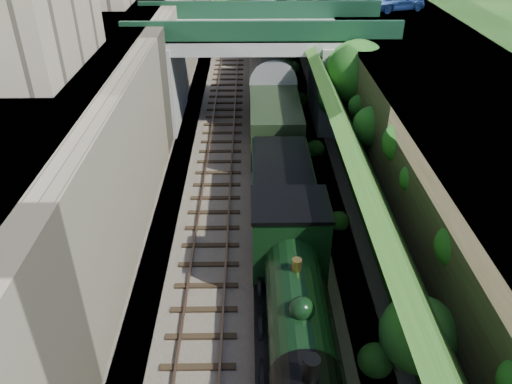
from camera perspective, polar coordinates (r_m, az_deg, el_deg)
The scene contains 15 objects.
trackbed at distance 30.78m, azimuth -0.27°, elevation 5.38°, with size 10.00×90.00×0.20m, color #473F38.
retaining_wall at distance 29.90m, azimuth -11.09°, elevation 11.07°, with size 1.00×90.00×7.00m, color #756B56.
street_plateau_left at distance 30.71m, azimuth -17.64°, elevation 10.73°, with size 6.00×90.00×7.00m, color #262628.
street_plateau_right at distance 31.14m, azimuth 17.78°, elevation 10.24°, with size 8.00×90.00×6.25m, color #262628.
embankment_slope at distance 28.97m, azimuth 9.84°, elevation 9.00°, with size 4.63×90.00×6.46m.
track_left at distance 30.76m, azimuth -4.01°, elevation 5.59°, with size 2.50×90.00×0.20m.
track_right at distance 30.75m, azimuth 1.98°, elevation 5.64°, with size 2.50×90.00×0.20m.
road_bridge at distance 33.07m, azimuth 1.33°, elevation 14.67°, with size 16.00×6.40×7.25m.
building_near at distance 23.98m, azimuth -24.72°, elevation 17.64°, with size 4.00×8.00×4.00m, color gray.
tree at distance 29.47m, azimuth 11.61°, elevation 13.08°, with size 3.60×3.80×6.60m.
car_blue at distance 38.26m, azimuth 15.74°, elevation 20.35°, with size 1.65×4.11×1.40m, color navy.
locomotive at distance 16.87m, azimuth 4.48°, elevation -12.82°, with size 3.10×10.22×3.83m.
tender at distance 22.85m, azimuth 2.96°, elevation -0.32°, with size 2.70×6.00×3.05m.
coach_front at distance 34.04m, azimuth 1.71°, elevation 11.56°, with size 2.90×18.00×3.70m.
coach_middle at distance 52.10m, azimuth 0.84°, elevation 18.64°, with size 2.90×18.00×3.70m.
Camera 1 is at (-0.26, -7.63, 13.66)m, focal length 35.00 mm.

